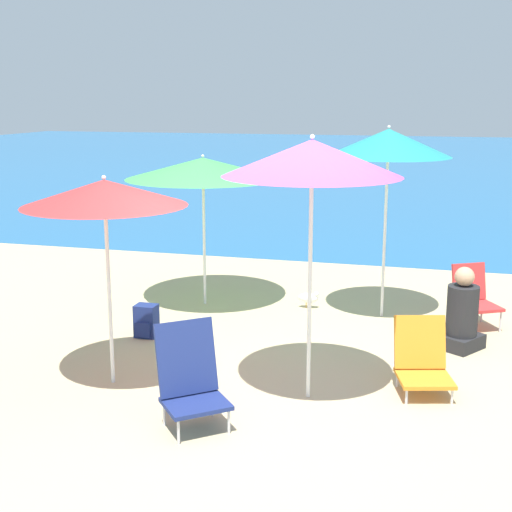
# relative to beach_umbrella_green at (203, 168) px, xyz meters

# --- Properties ---
(ground_plane) EXTENTS (60.00, 60.00, 0.00)m
(ground_plane) POSITION_rel_beach_umbrella_green_xyz_m (1.64, -2.60, -1.80)
(ground_plane) COLOR #C6B284
(sea_water) EXTENTS (60.00, 40.00, 0.01)m
(sea_water) POSITION_rel_beach_umbrella_green_xyz_m (1.64, 22.77, -1.80)
(sea_water) COLOR #23669E
(sea_water) RESTS_ON ground
(beach_umbrella_green) EXTENTS (2.00, 2.00, 1.98)m
(beach_umbrella_green) POSITION_rel_beach_umbrella_green_xyz_m (0.00, 0.00, 0.00)
(beach_umbrella_green) COLOR white
(beach_umbrella_green) RESTS_ON ground
(beach_umbrella_purple) EXTENTS (1.57, 1.57, 2.38)m
(beach_umbrella_purple) POSITION_rel_beach_umbrella_green_xyz_m (1.92, -2.61, 0.38)
(beach_umbrella_purple) COLOR white
(beach_umbrella_purple) RESTS_ON ground
(beach_umbrella_red) EXTENTS (1.52, 1.52, 2.00)m
(beach_umbrella_red) POSITION_rel_beach_umbrella_green_xyz_m (0.03, -2.77, 0.04)
(beach_umbrella_red) COLOR white
(beach_umbrella_red) RESTS_ON ground
(beach_umbrella_teal) EXTENTS (1.51, 1.51, 2.37)m
(beach_umbrella_teal) POSITION_rel_beach_umbrella_green_xyz_m (2.32, 0.07, 0.36)
(beach_umbrella_teal) COLOR white
(beach_umbrella_teal) RESTS_ON ground
(beach_chair_orange) EXTENTS (0.62, 0.67, 0.68)m
(beach_chair_orange) POSITION_rel_beach_umbrella_green_xyz_m (2.91, -2.17, -1.50)
(beach_chair_orange) COLOR silver
(beach_chair_orange) RESTS_ON ground
(beach_chair_navy) EXTENTS (0.73, 0.73, 0.87)m
(beach_chair_navy) POSITION_rel_beach_umbrella_green_xyz_m (1.07, -3.41, -1.38)
(beach_chair_navy) COLOR silver
(beach_chair_navy) RESTS_ON ground
(beach_chair_red) EXTENTS (0.64, 0.68, 0.74)m
(beach_chair_red) POSITION_rel_beach_umbrella_green_xyz_m (3.41, -0.03, -1.42)
(beach_chair_red) COLOR silver
(beach_chair_red) RESTS_ON ground
(person_seated_near) EXTENTS (0.55, 0.57, 0.92)m
(person_seated_near) POSITION_rel_beach_umbrella_green_xyz_m (3.27, -0.90, -1.42)
(person_seated_near) COLOR #262628
(person_seated_near) RESTS_ON ground
(backpack_navy) EXTENTS (0.25, 0.22, 0.38)m
(backpack_navy) POSITION_rel_beach_umbrella_green_xyz_m (-0.20, -1.45, -1.61)
(backpack_navy) COLOR navy
(backpack_navy) RESTS_ON ground
(seagull) EXTENTS (0.27, 0.11, 0.23)m
(seagull) POSITION_rel_beach_umbrella_green_xyz_m (1.37, 0.17, -1.66)
(seagull) COLOR gold
(seagull) RESTS_ON ground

